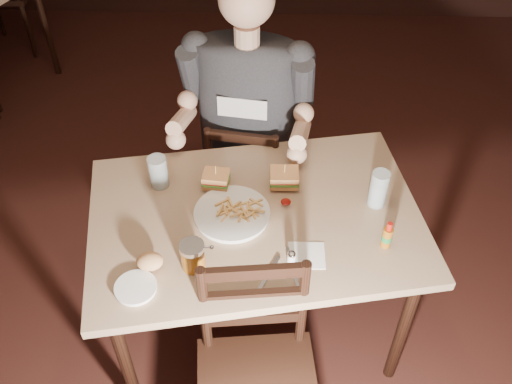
{
  "coord_description": "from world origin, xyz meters",
  "views": [
    {
      "loc": [
        0.11,
        -1.17,
        2.39
      ],
      "look_at": [
        0.06,
        0.39,
        0.85
      ],
      "focal_mm": 40.0,
      "sensor_mm": 36.0,
      "label": 1
    }
  ],
  "objects_px": {
    "glass_right": "(379,189)",
    "hot_sauce": "(388,235)",
    "chair_far": "(249,175)",
    "glass_left": "(158,172)",
    "dinner_plate": "(232,214)",
    "diner": "(246,93)",
    "main_table": "(256,228)",
    "side_plate": "(136,288)",
    "syrup_dispenser": "(193,256)"
  },
  "relations": [
    {
      "from": "chair_far",
      "to": "glass_left",
      "type": "height_order",
      "value": "glass_left"
    },
    {
      "from": "main_table",
      "to": "diner",
      "type": "height_order",
      "value": "diner"
    },
    {
      "from": "main_table",
      "to": "glass_left",
      "type": "distance_m",
      "value": 0.45
    },
    {
      "from": "chair_far",
      "to": "dinner_plate",
      "type": "bearing_deg",
      "value": 94.93
    },
    {
      "from": "dinner_plate",
      "to": "hot_sauce",
      "type": "distance_m",
      "value": 0.59
    },
    {
      "from": "glass_left",
      "to": "hot_sauce",
      "type": "height_order",
      "value": "glass_left"
    },
    {
      "from": "glass_right",
      "to": "side_plate",
      "type": "xyz_separation_m",
      "value": [
        -0.88,
        -0.44,
        -0.07
      ]
    },
    {
      "from": "side_plate",
      "to": "glass_left",
      "type": "bearing_deg",
      "value": 89.41
    },
    {
      "from": "glass_left",
      "to": "glass_right",
      "type": "bearing_deg",
      "value": -5.26
    },
    {
      "from": "side_plate",
      "to": "glass_right",
      "type": "bearing_deg",
      "value": 26.82
    },
    {
      "from": "main_table",
      "to": "hot_sauce",
      "type": "bearing_deg",
      "value": -15.68
    },
    {
      "from": "main_table",
      "to": "side_plate",
      "type": "height_order",
      "value": "side_plate"
    },
    {
      "from": "main_table",
      "to": "hot_sauce",
      "type": "xyz_separation_m",
      "value": [
        0.48,
        -0.14,
        0.14
      ]
    },
    {
      "from": "main_table",
      "to": "hot_sauce",
      "type": "height_order",
      "value": "hot_sauce"
    },
    {
      "from": "dinner_plate",
      "to": "main_table",
      "type": "bearing_deg",
      "value": 2.42
    },
    {
      "from": "syrup_dispenser",
      "to": "main_table",
      "type": "bearing_deg",
      "value": 39.38
    },
    {
      "from": "chair_far",
      "to": "hot_sauce",
      "type": "bearing_deg",
      "value": 134.04
    },
    {
      "from": "glass_right",
      "to": "diner",
      "type": "bearing_deg",
      "value": 138.13
    },
    {
      "from": "glass_left",
      "to": "diner",
      "type": "bearing_deg",
      "value": 49.92
    },
    {
      "from": "main_table",
      "to": "glass_right",
      "type": "bearing_deg",
      "value": 9.81
    },
    {
      "from": "diner",
      "to": "dinner_plate",
      "type": "xyz_separation_m",
      "value": [
        -0.03,
        -0.57,
        -0.17
      ]
    },
    {
      "from": "chair_far",
      "to": "syrup_dispenser",
      "type": "bearing_deg",
      "value": 88.05
    },
    {
      "from": "chair_far",
      "to": "hot_sauce",
      "type": "relative_size",
      "value": 6.82
    },
    {
      "from": "diner",
      "to": "side_plate",
      "type": "xyz_separation_m",
      "value": [
        -0.34,
        -0.92,
        -0.18
      ]
    },
    {
      "from": "glass_left",
      "to": "hot_sauce",
      "type": "bearing_deg",
      "value": -18.7
    },
    {
      "from": "glass_left",
      "to": "glass_right",
      "type": "distance_m",
      "value": 0.88
    },
    {
      "from": "dinner_plate",
      "to": "side_plate",
      "type": "bearing_deg",
      "value": -131.02
    },
    {
      "from": "main_table",
      "to": "dinner_plate",
      "type": "relative_size",
      "value": 4.91
    },
    {
      "from": "main_table",
      "to": "side_plate",
      "type": "xyz_separation_m",
      "value": [
        -0.4,
        -0.36,
        0.08
      ]
    },
    {
      "from": "chair_far",
      "to": "glass_left",
      "type": "bearing_deg",
      "value": 61.31
    },
    {
      "from": "dinner_plate",
      "to": "side_plate",
      "type": "xyz_separation_m",
      "value": [
        -0.31,
        -0.36,
        -0.0
      ]
    },
    {
      "from": "glass_left",
      "to": "glass_right",
      "type": "xyz_separation_m",
      "value": [
        0.87,
        -0.08,
        0.01
      ]
    },
    {
      "from": "diner",
      "to": "hot_sauce",
      "type": "xyz_separation_m",
      "value": [
        0.54,
        -0.7,
        -0.12
      ]
    },
    {
      "from": "hot_sauce",
      "to": "syrup_dispenser",
      "type": "xyz_separation_m",
      "value": [
        -0.7,
        -0.12,
        -0.0
      ]
    },
    {
      "from": "main_table",
      "to": "diner",
      "type": "distance_m",
      "value": 0.62
    },
    {
      "from": "glass_left",
      "to": "side_plate",
      "type": "relative_size",
      "value": 0.98
    },
    {
      "from": "glass_right",
      "to": "syrup_dispenser",
      "type": "relative_size",
      "value": 1.41
    },
    {
      "from": "diner",
      "to": "syrup_dispenser",
      "type": "height_order",
      "value": "diner"
    },
    {
      "from": "glass_right",
      "to": "hot_sauce",
      "type": "distance_m",
      "value": 0.22
    },
    {
      "from": "dinner_plate",
      "to": "glass_left",
      "type": "relative_size",
      "value": 2.05
    },
    {
      "from": "main_table",
      "to": "dinner_plate",
      "type": "xyz_separation_m",
      "value": [
        -0.09,
        -0.0,
        0.08
      ]
    },
    {
      "from": "glass_right",
      "to": "side_plate",
      "type": "distance_m",
      "value": 0.99
    },
    {
      "from": "chair_far",
      "to": "glass_left",
      "type": "relative_size",
      "value": 5.84
    },
    {
      "from": "main_table",
      "to": "syrup_dispenser",
      "type": "distance_m",
      "value": 0.36
    },
    {
      "from": "dinner_plate",
      "to": "side_plate",
      "type": "distance_m",
      "value": 0.47
    },
    {
      "from": "chair_far",
      "to": "side_plate",
      "type": "bearing_deg",
      "value": 78.83
    },
    {
      "from": "dinner_plate",
      "to": "glass_right",
      "type": "xyz_separation_m",
      "value": [
        0.57,
        0.09,
        0.07
      ]
    },
    {
      "from": "chair_far",
      "to": "diner",
      "type": "distance_m",
      "value": 0.54
    },
    {
      "from": "glass_right",
      "to": "dinner_plate",
      "type": "bearing_deg",
      "value": -171.37
    },
    {
      "from": "diner",
      "to": "chair_far",
      "type": "bearing_deg",
      "value": 90.0
    }
  ]
}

